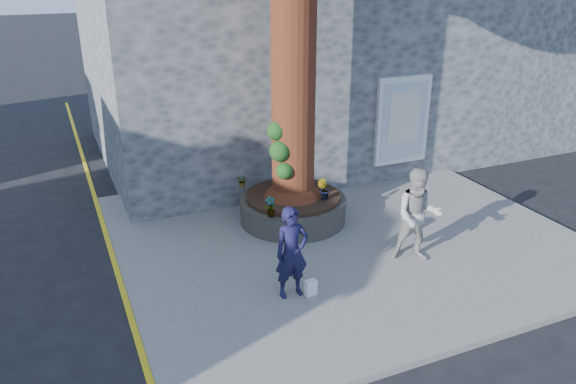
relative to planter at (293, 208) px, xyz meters
name	(u,v)px	position (x,y,z in m)	size (l,w,h in m)	color
ground	(297,275)	(-0.80, -2.00, -0.41)	(120.00, 120.00, 0.00)	black
pavement	(343,235)	(0.70, -1.00, -0.35)	(9.00, 8.00, 0.12)	slate
yellow_line	(121,284)	(-3.85, -1.00, -0.41)	(0.10, 30.00, 0.01)	yellow
stone_shop	(274,44)	(1.70, 5.20, 2.75)	(10.30, 8.30, 6.30)	#46494A
neighbour_shop	(489,36)	(9.70, 5.20, 2.59)	(6.00, 8.00, 6.00)	#46494A
planter	(293,208)	(0.00, 0.00, 0.00)	(2.30, 2.30, 0.60)	black
man	(292,253)	(-1.23, -2.70, 0.51)	(0.59, 0.39, 1.61)	#141335
woman	(418,215)	(1.42, -2.50, 0.62)	(0.88, 0.69, 1.82)	#9A9993
shopping_bag	(311,288)	(-0.94, -2.85, -0.15)	(0.20, 0.12, 0.28)	white
plant_a	(270,206)	(-0.85, -0.80, 0.51)	(0.22, 0.15, 0.41)	gray
plant_b	(324,189)	(0.49, -0.48, 0.53)	(0.24, 0.24, 0.44)	gray
plant_c	(271,210)	(-0.85, -0.85, 0.46)	(0.17, 0.17, 0.30)	gray
plant_d	(242,181)	(-0.85, 0.85, 0.45)	(0.26, 0.23, 0.29)	gray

